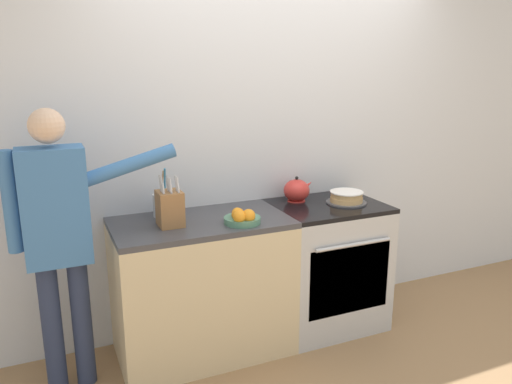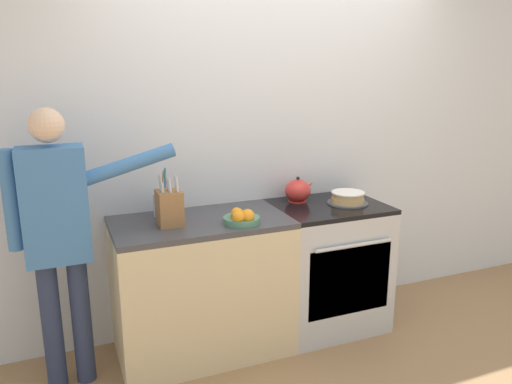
{
  "view_description": "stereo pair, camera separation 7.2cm",
  "coord_description": "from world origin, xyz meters",
  "px_view_note": "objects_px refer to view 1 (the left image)",
  "views": [
    {
      "loc": [
        -1.51,
        -2.53,
        1.83
      ],
      "look_at": [
        -0.28,
        0.27,
        1.05
      ],
      "focal_mm": 35.0,
      "sensor_mm": 36.0,
      "label": 1
    },
    {
      "loc": [
        -1.45,
        -2.56,
        1.83
      ],
      "look_at": [
        -0.28,
        0.27,
        1.05
      ],
      "focal_mm": 35.0,
      "sensor_mm": 36.0,
      "label": 2
    }
  ],
  "objects_px": {
    "knife_block": "(170,208)",
    "fruit_bowl": "(242,218)",
    "stove_range": "(326,265)",
    "utensil_crock": "(162,205)",
    "layer_cake": "(346,198)",
    "tea_kettle": "(297,190)",
    "person_baker": "(59,229)"
  },
  "relations": [
    {
      "from": "tea_kettle",
      "to": "person_baker",
      "type": "xyz_separation_m",
      "value": [
        -1.57,
        -0.2,
        -0.01
      ]
    },
    {
      "from": "knife_block",
      "to": "person_baker",
      "type": "xyz_separation_m",
      "value": [
        -0.62,
        -0.02,
        -0.04
      ]
    },
    {
      "from": "layer_cake",
      "to": "tea_kettle",
      "type": "relative_size",
      "value": 1.25
    },
    {
      "from": "person_baker",
      "to": "tea_kettle",
      "type": "bearing_deg",
      "value": 4.21
    },
    {
      "from": "stove_range",
      "to": "utensil_crock",
      "type": "bearing_deg",
      "value": 170.88
    },
    {
      "from": "knife_block",
      "to": "utensil_crock",
      "type": "distance_m",
      "value": 0.21
    },
    {
      "from": "layer_cake",
      "to": "utensil_crock",
      "type": "xyz_separation_m",
      "value": [
        -1.24,
        0.2,
        0.04
      ]
    },
    {
      "from": "person_baker",
      "to": "fruit_bowl",
      "type": "bearing_deg",
      "value": -10.0
    },
    {
      "from": "utensil_crock",
      "to": "person_baker",
      "type": "height_order",
      "value": "person_baker"
    },
    {
      "from": "layer_cake",
      "to": "person_baker",
      "type": "relative_size",
      "value": 0.17
    },
    {
      "from": "layer_cake",
      "to": "knife_block",
      "type": "bearing_deg",
      "value": 179.97
    },
    {
      "from": "knife_block",
      "to": "fruit_bowl",
      "type": "distance_m",
      "value": 0.43
    },
    {
      "from": "fruit_bowl",
      "to": "person_baker",
      "type": "xyz_separation_m",
      "value": [
        -1.02,
        0.12,
        0.03
      ]
    },
    {
      "from": "stove_range",
      "to": "person_baker",
      "type": "distance_m",
      "value": 1.81
    },
    {
      "from": "stove_range",
      "to": "layer_cake",
      "type": "distance_m",
      "value": 0.5
    },
    {
      "from": "layer_cake",
      "to": "tea_kettle",
      "type": "xyz_separation_m",
      "value": [
        -0.29,
        0.18,
        0.04
      ]
    },
    {
      "from": "stove_range",
      "to": "fruit_bowl",
      "type": "distance_m",
      "value": 0.88
    },
    {
      "from": "layer_cake",
      "to": "fruit_bowl",
      "type": "distance_m",
      "value": 0.85
    },
    {
      "from": "knife_block",
      "to": "utensil_crock",
      "type": "xyz_separation_m",
      "value": [
        -0.0,
        0.2,
        -0.03
      ]
    },
    {
      "from": "fruit_bowl",
      "to": "stove_range",
      "type": "bearing_deg",
      "value": 13.22
    },
    {
      "from": "stove_range",
      "to": "fruit_bowl",
      "type": "xyz_separation_m",
      "value": [
        -0.71,
        -0.17,
        0.49
      ]
    },
    {
      "from": "fruit_bowl",
      "to": "tea_kettle",
      "type": "bearing_deg",
      "value": 30.67
    },
    {
      "from": "knife_block",
      "to": "utensil_crock",
      "type": "height_order",
      "value": "utensil_crock"
    },
    {
      "from": "layer_cake",
      "to": "knife_block",
      "type": "xyz_separation_m",
      "value": [
        -1.24,
        0.0,
        0.07
      ]
    },
    {
      "from": "layer_cake",
      "to": "tea_kettle",
      "type": "bearing_deg",
      "value": 147.72
    },
    {
      "from": "stove_range",
      "to": "tea_kettle",
      "type": "height_order",
      "value": "tea_kettle"
    },
    {
      "from": "knife_block",
      "to": "fruit_bowl",
      "type": "bearing_deg",
      "value": -19.45
    },
    {
      "from": "knife_block",
      "to": "utensil_crock",
      "type": "bearing_deg",
      "value": 90.13
    },
    {
      "from": "stove_range",
      "to": "utensil_crock",
      "type": "height_order",
      "value": "utensil_crock"
    },
    {
      "from": "stove_range",
      "to": "utensil_crock",
      "type": "relative_size",
      "value": 2.85
    },
    {
      "from": "fruit_bowl",
      "to": "person_baker",
      "type": "bearing_deg",
      "value": 173.16
    },
    {
      "from": "layer_cake",
      "to": "utensil_crock",
      "type": "distance_m",
      "value": 1.26
    }
  ]
}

